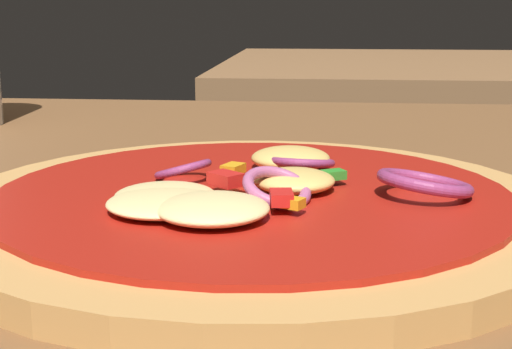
% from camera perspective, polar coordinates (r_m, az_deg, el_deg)
% --- Properties ---
extents(dining_table, '(1.41, 0.91, 0.04)m').
position_cam_1_polar(dining_table, '(0.38, -2.07, -6.25)').
color(dining_table, brown).
rests_on(dining_table, ground).
extents(pizza, '(0.30, 0.30, 0.03)m').
position_cam_1_polar(pizza, '(0.36, -0.28, -2.44)').
color(pizza, tan).
rests_on(pizza, dining_table).
extents(background_table, '(0.74, 0.68, 0.04)m').
position_cam_1_polar(background_table, '(1.40, 13.15, 7.64)').
color(background_table, brown).
rests_on(background_table, ground).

